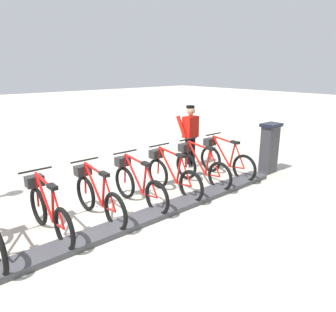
{
  "coord_description": "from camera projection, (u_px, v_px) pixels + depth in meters",
  "views": [
    {
      "loc": [
        -4.15,
        2.69,
        2.64
      ],
      "look_at": [
        0.5,
        -1.36,
        0.9
      ],
      "focal_mm": 34.02,
      "sensor_mm": 36.0,
      "label": 1
    }
  ],
  "objects": [
    {
      "name": "ground_plane",
      "position": [
        127.0,
        227.0,
        5.43
      ],
      "size": [
        60.0,
        60.0,
        0.0
      ],
      "primitive_type": "plane",
      "color": "beige"
    },
    {
      "name": "dock_rail_base",
      "position": [
        127.0,
        224.0,
        5.41
      ],
      "size": [
        0.44,
        7.84,
        0.1
      ],
      "primitive_type": "cube",
      "color": "#47474C",
      "rests_on": "ground"
    },
    {
      "name": "payment_kiosk",
      "position": [
        269.0,
        147.0,
        8.05
      ],
      "size": [
        0.36,
        0.52,
        1.28
      ],
      "color": "#38383D",
      "rests_on": "ground"
    },
    {
      "name": "bike_docked_0",
      "position": [
        224.0,
        159.0,
        7.86
      ],
      "size": [
        1.72,
        0.54,
        1.02
      ],
      "color": "black",
      "rests_on": "ground"
    },
    {
      "name": "bike_docked_1",
      "position": [
        200.0,
        166.0,
        7.31
      ],
      "size": [
        1.72,
        0.54,
        1.02
      ],
      "color": "black",
      "rests_on": "ground"
    },
    {
      "name": "bike_docked_2",
      "position": [
        171.0,
        174.0,
        6.75
      ],
      "size": [
        1.72,
        0.54,
        1.02
      ],
      "color": "black",
      "rests_on": "ground"
    },
    {
      "name": "bike_docked_3",
      "position": [
        138.0,
        184.0,
        6.19
      ],
      "size": [
        1.72,
        0.54,
        1.02
      ],
      "color": "black",
      "rests_on": "ground"
    },
    {
      "name": "bike_docked_4",
      "position": [
        97.0,
        196.0,
        5.64
      ],
      "size": [
        1.72,
        0.54,
        1.02
      ],
      "color": "black",
      "rests_on": "ground"
    },
    {
      "name": "bike_docked_5",
      "position": [
        48.0,
        210.0,
        5.08
      ],
      "size": [
        1.72,
        0.54,
        1.02
      ],
      "color": "black",
      "rests_on": "ground"
    },
    {
      "name": "worker_near_rack",
      "position": [
        190.0,
        134.0,
        8.46
      ],
      "size": [
        0.48,
        0.65,
        1.66
      ],
      "color": "white",
      "rests_on": "ground"
    }
  ]
}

